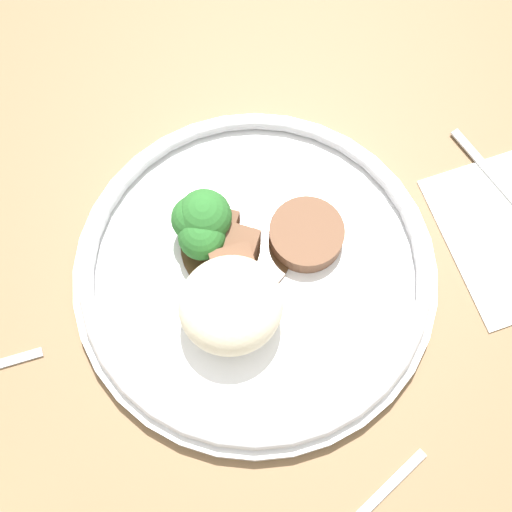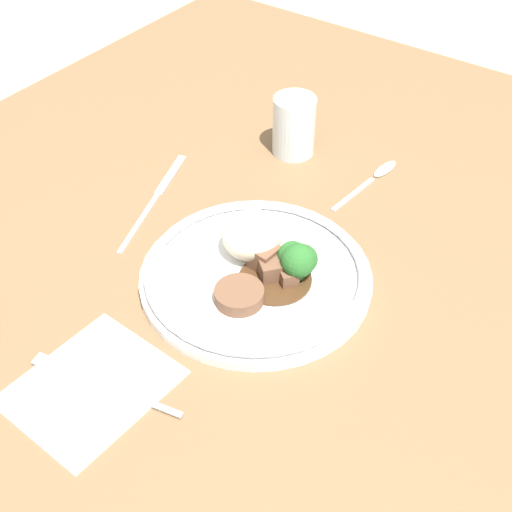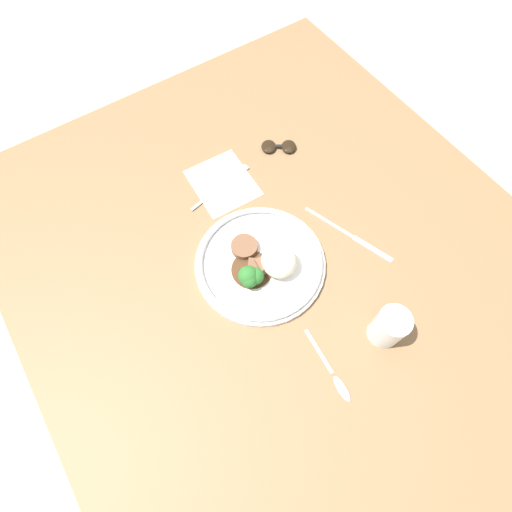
% 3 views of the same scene
% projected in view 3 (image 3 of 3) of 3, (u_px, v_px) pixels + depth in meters
% --- Properties ---
extents(ground_plane, '(8.00, 8.00, 0.00)m').
position_uv_depth(ground_plane, '(285.00, 272.00, 0.93)').
color(ground_plane, tan).
extents(dining_table, '(1.34, 1.13, 0.04)m').
position_uv_depth(dining_table, '(285.00, 268.00, 0.91)').
color(dining_table, brown).
rests_on(dining_table, ground).
extents(napkin, '(0.17, 0.15, 0.00)m').
position_uv_depth(napkin, '(223.00, 183.00, 0.99)').
color(napkin, white).
rests_on(napkin, dining_table).
extents(plate, '(0.29, 0.29, 0.07)m').
position_uv_depth(plate, '(261.00, 263.00, 0.87)').
color(plate, white).
rests_on(plate, dining_table).
extents(juice_glass, '(0.06, 0.06, 0.09)m').
position_uv_depth(juice_glass, '(388.00, 327.00, 0.78)').
color(juice_glass, '#F4AD19').
rests_on(juice_glass, dining_table).
extents(fork, '(0.05, 0.18, 0.00)m').
position_uv_depth(fork, '(226.00, 183.00, 0.98)').
color(fork, '#B7B7BC').
rests_on(fork, napkin).
extents(knife, '(0.22, 0.09, 0.00)m').
position_uv_depth(knife, '(351.00, 236.00, 0.92)').
color(knife, '#B7B7BC').
rests_on(knife, dining_table).
extents(spoon, '(0.16, 0.03, 0.01)m').
position_uv_depth(spoon, '(336.00, 379.00, 0.78)').
color(spoon, '#B7B7BC').
rests_on(spoon, dining_table).
extents(sunglasses, '(0.09, 0.10, 0.01)m').
position_uv_depth(sunglasses, '(279.00, 147.00, 1.03)').
color(sunglasses, black).
rests_on(sunglasses, dining_table).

